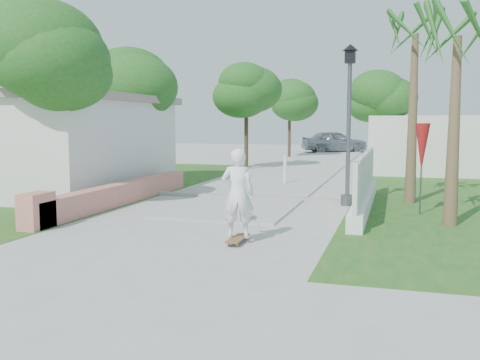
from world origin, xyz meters
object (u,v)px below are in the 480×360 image
(patio_umbrella, at_px, (422,148))
(skateboarder, at_px, (238,195))
(bollard, at_px, (285,169))
(dog, at_px, (247,212))
(street_lamp, at_px, (349,118))
(parked_car, at_px, (334,141))

(patio_umbrella, xyz_separation_m, skateboarder, (-3.65, -3.81, -0.82))
(bollard, height_order, skateboarder, skateboarder)
(bollard, bearing_deg, dog, -85.06)
(street_lamp, bearing_deg, patio_umbrella, -27.76)
(dog, distance_m, parked_car, 29.84)
(street_lamp, bearing_deg, parked_car, 97.20)
(patio_umbrella, distance_m, dog, 4.72)
(bollard, bearing_deg, patio_umbrella, -50.09)
(dog, bearing_deg, patio_umbrella, 15.25)
(skateboarder, bearing_deg, parked_car, -98.37)
(bollard, height_order, patio_umbrella, patio_umbrella)
(patio_umbrella, distance_m, parked_car, 28.15)
(skateboarder, bearing_deg, patio_umbrella, -145.09)
(bollard, distance_m, dog, 7.70)
(street_lamp, xyz_separation_m, dog, (-2.04, -3.16, -2.20))
(bollard, relative_size, parked_car, 0.22)
(patio_umbrella, height_order, dog, patio_umbrella)
(parked_car, bearing_deg, skateboarder, 159.03)
(bollard, xyz_separation_m, patio_umbrella, (4.60, -5.50, 1.10))
(street_lamp, bearing_deg, dog, -122.79)
(street_lamp, height_order, dog, street_lamp)
(bollard, distance_m, parked_car, 22.15)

